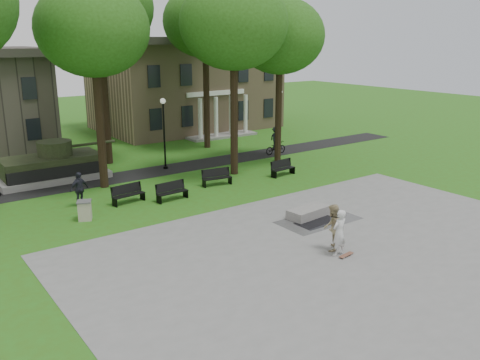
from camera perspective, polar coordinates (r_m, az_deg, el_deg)
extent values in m
plane|color=#305915|center=(24.55, 4.17, -4.66)|extent=(120.00, 120.00, 0.00)
cube|color=gray|center=(21.26, 12.95, -8.33)|extent=(22.00, 16.00, 0.02)
cube|color=black|center=(34.17, -8.86, 1.06)|extent=(44.00, 2.60, 0.01)
cube|color=#9E8460|center=(50.37, -6.23, 10.44)|extent=(16.00, 11.00, 8.00)
cube|color=#38332D|center=(50.17, -6.38, 15.33)|extent=(17.00, 12.00, 0.60)
cube|color=silver|center=(45.72, -2.73, 9.73)|extent=(6.00, 0.30, 0.40)
cylinder|color=black|center=(30.25, -15.48, 6.53)|extent=(0.48, 0.48, 8.00)
ellipsoid|color=#234D12|center=(29.92, -16.20, 16.01)|extent=(6.20, 6.20, 5.27)
cylinder|color=black|center=(32.19, -0.67, 7.90)|extent=(0.50, 0.50, 8.32)
ellipsoid|color=#234D12|center=(31.91, -0.70, 17.19)|extent=(6.60, 6.60, 5.61)
cylinder|color=black|center=(35.75, 4.35, 8.11)|extent=(0.46, 0.46, 7.68)
ellipsoid|color=#234D12|center=(35.44, 4.52, 15.83)|extent=(6.00, 6.00, 5.10)
cylinder|color=black|center=(36.15, -14.97, 9.00)|extent=(0.54, 0.54, 9.28)
ellipsoid|color=#234D12|center=(36.00, -15.65, 18.19)|extent=(7.20, 7.20, 6.12)
cylinder|color=black|center=(40.44, -3.79, 9.68)|extent=(0.50, 0.50, 8.64)
ellipsoid|color=#234D12|center=(40.24, -3.93, 17.35)|extent=(6.40, 6.40, 5.44)
cylinder|color=black|center=(34.18, -8.50, 4.85)|extent=(0.12, 0.12, 4.40)
sphere|color=silver|center=(33.82, -8.66, 8.77)|extent=(0.36, 0.36, 0.36)
cylinder|color=black|center=(34.63, -8.36, 1.41)|extent=(0.32, 0.32, 0.16)
cylinder|color=black|center=(39.70, 4.46, 6.47)|extent=(0.12, 0.12, 4.40)
sphere|color=silver|center=(39.40, 4.53, 9.85)|extent=(0.36, 0.36, 0.36)
cylinder|color=black|center=(40.09, 4.40, 3.48)|extent=(0.32, 0.32, 0.16)
cube|color=gray|center=(33.69, -20.32, 0.39)|extent=(6.50, 3.40, 0.40)
cube|color=#2C331B|center=(33.51, -20.44, 1.63)|extent=(5.80, 2.80, 1.10)
cube|color=black|center=(32.29, -19.74, 0.82)|extent=(5.80, 0.35, 0.70)
cube|color=black|center=(34.83, -21.02, 1.73)|extent=(5.80, 0.35, 0.70)
cylinder|color=#2C331B|center=(33.38, -20.11, 3.37)|extent=(2.10, 2.10, 0.90)
cylinder|color=#2C331B|center=(34.05, -16.40, 3.92)|extent=(3.20, 0.18, 0.18)
cube|color=black|center=(24.59, 8.79, -4.72)|extent=(2.20, 1.20, 0.00)
cube|color=gray|center=(25.22, 7.68, -3.61)|extent=(2.29, 1.21, 0.45)
cube|color=brown|center=(21.12, 11.84, -8.29)|extent=(0.80, 0.30, 0.07)
imported|color=silver|center=(20.81, 11.07, -5.83)|extent=(0.74, 0.52, 1.94)
imported|color=#9B8A64|center=(21.25, 10.34, -5.28)|extent=(1.21, 1.16, 1.97)
imported|color=#21222C|center=(27.69, -17.60, -0.99)|extent=(1.17, 0.76, 1.84)
imported|color=black|center=(38.60, 4.02, 3.64)|extent=(1.91, 0.73, 0.99)
imported|color=black|center=(38.45, 4.04, 4.78)|extent=(0.65, 1.09, 1.65)
cube|color=black|center=(27.65, -12.40, -1.66)|extent=(1.84, 0.67, 0.05)
cube|color=black|center=(27.76, -12.62, -0.96)|extent=(1.81, 0.38, 0.50)
cube|color=black|center=(27.42, -13.99, -2.41)|extent=(0.12, 0.45, 0.45)
cube|color=black|center=(28.05, -10.79, -1.80)|extent=(0.12, 0.45, 0.45)
cube|color=black|center=(27.71, -7.61, -1.38)|extent=(1.83, 0.58, 0.05)
cube|color=black|center=(27.81, -7.84, -0.69)|extent=(1.81, 0.28, 0.50)
cube|color=black|center=(27.41, -9.15, -2.13)|extent=(0.09, 0.45, 0.45)
cube|color=black|center=(28.17, -6.07, -1.53)|extent=(0.09, 0.45, 0.45)
cube|color=black|center=(30.28, -2.59, 0.21)|extent=(1.85, 0.73, 0.05)
cube|color=black|center=(30.38, -2.82, 0.85)|extent=(1.80, 0.43, 0.50)
cube|color=black|center=(29.90, -3.94, -0.46)|extent=(0.13, 0.45, 0.45)
cube|color=black|center=(30.80, -1.26, 0.06)|extent=(0.13, 0.45, 0.45)
cube|color=black|center=(32.54, 4.87, 1.27)|extent=(1.84, 0.63, 0.05)
cube|color=black|center=(32.63, 4.63, 1.85)|extent=(1.81, 0.34, 0.50)
cube|color=black|center=(32.06, 3.71, 0.66)|extent=(0.11, 0.45, 0.45)
cube|color=black|center=(33.14, 5.98, 1.10)|extent=(0.11, 0.45, 0.45)
cube|color=#B7AF96|center=(25.68, -17.03, -3.34)|extent=(0.79, 0.79, 0.90)
cube|color=#4C4C4C|center=(25.53, -17.11, -2.32)|extent=(0.87, 0.87, 0.06)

